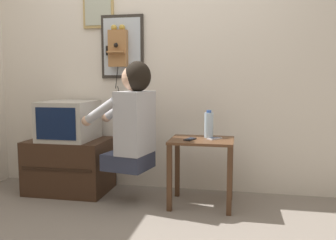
{
  "coord_description": "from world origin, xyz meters",
  "views": [
    {
      "loc": [
        0.77,
        -2.28,
        1.07
      ],
      "look_at": [
        0.19,
        0.6,
        0.73
      ],
      "focal_mm": 38.0,
      "sensor_mm": 36.0,
      "label": 1
    }
  ],
  "objects_px": {
    "wall_phone_antique": "(118,48)",
    "wall_mirror": "(122,47)",
    "television": "(69,121)",
    "framed_picture": "(98,9)",
    "cell_phone_spare": "(215,138)",
    "cell_phone_held": "(190,139)",
    "person": "(132,118)",
    "water_bottle": "(209,125)"
  },
  "relations": [
    {
      "from": "wall_phone_antique",
      "to": "wall_mirror",
      "type": "relative_size",
      "value": 1.28
    },
    {
      "from": "television",
      "to": "wall_mirror",
      "type": "relative_size",
      "value": 0.83
    },
    {
      "from": "framed_picture",
      "to": "wall_phone_antique",
      "type": "bearing_deg",
      "value": -11.71
    },
    {
      "from": "wall_mirror",
      "to": "cell_phone_spare",
      "type": "distance_m",
      "value": 1.28
    },
    {
      "from": "wall_phone_antique",
      "to": "cell_phone_held",
      "type": "bearing_deg",
      "value": -28.83
    },
    {
      "from": "person",
      "to": "cell_phone_spare",
      "type": "height_order",
      "value": "person"
    },
    {
      "from": "wall_mirror",
      "to": "cell_phone_spare",
      "type": "height_order",
      "value": "wall_mirror"
    },
    {
      "from": "wall_phone_antique",
      "to": "cell_phone_spare",
      "type": "distance_m",
      "value": 1.28
    },
    {
      "from": "framed_picture",
      "to": "cell_phone_spare",
      "type": "height_order",
      "value": "framed_picture"
    },
    {
      "from": "wall_phone_antique",
      "to": "framed_picture",
      "type": "xyz_separation_m",
      "value": [
        -0.21,
        0.04,
        0.38
      ]
    },
    {
      "from": "television",
      "to": "wall_phone_antique",
      "type": "height_order",
      "value": "wall_phone_antique"
    },
    {
      "from": "wall_phone_antique",
      "to": "wall_mirror",
      "type": "xyz_separation_m",
      "value": [
        0.03,
        0.04,
        0.01
      ]
    },
    {
      "from": "person",
      "to": "water_bottle",
      "type": "height_order",
      "value": "person"
    },
    {
      "from": "person",
      "to": "wall_mirror",
      "type": "relative_size",
      "value": 1.52
    },
    {
      "from": "wall_phone_antique",
      "to": "water_bottle",
      "type": "height_order",
      "value": "wall_phone_antique"
    },
    {
      "from": "water_bottle",
      "to": "wall_phone_antique",
      "type": "bearing_deg",
      "value": 163.52
    },
    {
      "from": "wall_phone_antique",
      "to": "cell_phone_spare",
      "type": "relative_size",
      "value": 5.78
    },
    {
      "from": "wall_mirror",
      "to": "water_bottle",
      "type": "distance_m",
      "value": 1.15
    },
    {
      "from": "person",
      "to": "cell_phone_spare",
      "type": "xyz_separation_m",
      "value": [
        0.69,
        0.09,
        -0.17
      ]
    },
    {
      "from": "person",
      "to": "wall_phone_antique",
      "type": "relative_size",
      "value": 1.19
    },
    {
      "from": "cell_phone_held",
      "to": "television",
      "type": "bearing_deg",
      "value": -169.21
    },
    {
      "from": "person",
      "to": "wall_phone_antique",
      "type": "distance_m",
      "value": 0.8
    },
    {
      "from": "wall_phone_antique",
      "to": "water_bottle",
      "type": "relative_size",
      "value": 3.26
    },
    {
      "from": "wall_phone_antique",
      "to": "wall_mirror",
      "type": "distance_m",
      "value": 0.05
    },
    {
      "from": "water_bottle",
      "to": "cell_phone_spare",
      "type": "bearing_deg",
      "value": -53.0
    },
    {
      "from": "wall_mirror",
      "to": "wall_phone_antique",
      "type": "bearing_deg",
      "value": -122.62
    },
    {
      "from": "wall_phone_antique",
      "to": "television",
      "type": "bearing_deg",
      "value": -150.49
    },
    {
      "from": "person",
      "to": "television",
      "type": "height_order",
      "value": "person"
    },
    {
      "from": "wall_phone_antique",
      "to": "water_bottle",
      "type": "bearing_deg",
      "value": -16.48
    },
    {
      "from": "person",
      "to": "framed_picture",
      "type": "height_order",
      "value": "framed_picture"
    },
    {
      "from": "wall_phone_antique",
      "to": "water_bottle",
      "type": "distance_m",
      "value": 1.16
    },
    {
      "from": "wall_phone_antique",
      "to": "wall_mirror",
      "type": "height_order",
      "value": "wall_mirror"
    },
    {
      "from": "wall_mirror",
      "to": "water_bottle",
      "type": "xyz_separation_m",
      "value": [
        0.87,
        -0.31,
        -0.7
      ]
    },
    {
      "from": "television",
      "to": "wall_phone_antique",
      "type": "distance_m",
      "value": 0.83
    },
    {
      "from": "cell_phone_spare",
      "to": "water_bottle",
      "type": "xyz_separation_m",
      "value": [
        -0.06,
        0.07,
        0.1
      ]
    },
    {
      "from": "television",
      "to": "cell_phone_held",
      "type": "height_order",
      "value": "television"
    },
    {
      "from": "wall_phone_antique",
      "to": "cell_phone_held",
      "type": "height_order",
      "value": "wall_phone_antique"
    },
    {
      "from": "television",
      "to": "person",
      "type": "bearing_deg",
      "value": -15.53
    },
    {
      "from": "person",
      "to": "wall_mirror",
      "type": "xyz_separation_m",
      "value": [
        -0.23,
        0.47,
        0.63
      ]
    },
    {
      "from": "cell_phone_held",
      "to": "cell_phone_spare",
      "type": "relative_size",
      "value": 1.03
    },
    {
      "from": "television",
      "to": "framed_picture",
      "type": "height_order",
      "value": "framed_picture"
    },
    {
      "from": "wall_phone_antique",
      "to": "water_bottle",
      "type": "xyz_separation_m",
      "value": [
        0.89,
        -0.26,
        -0.69
      ]
    }
  ]
}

